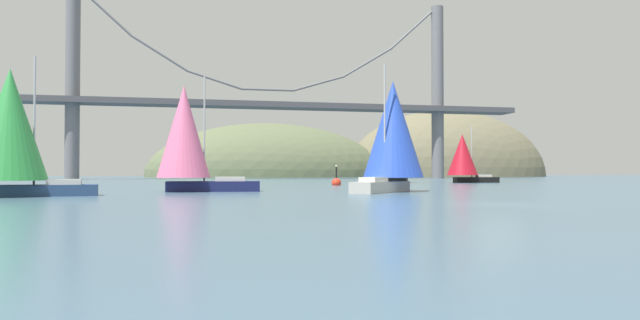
{
  "coord_description": "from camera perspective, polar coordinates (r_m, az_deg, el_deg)",
  "views": [
    {
      "loc": [
        -14.58,
        -25.36,
        1.67
      ],
      "look_at": [
        0.0,
        41.65,
        3.03
      ],
      "focal_mm": 31.39,
      "sensor_mm": 36.0,
      "label": 1
    }
  ],
  "objects": [
    {
      "name": "ground_plane",
      "position": [
        29.3,
        17.64,
        -4.35
      ],
      "size": [
        360.0,
        360.0,
        0.0
      ],
      "primitive_type": "plane",
      "color": "#426075"
    },
    {
      "name": "sailboat_green_sail",
      "position": [
        41.81,
        -28.9,
        2.84
      ],
      "size": [
        8.15,
        5.34,
        9.31
      ],
      "color": "navy",
      "rests_on": "ground_plane"
    },
    {
      "name": "sailboat_crimson_sail",
      "position": [
        82.91,
        14.42,
        0.35
      ],
      "size": [
        7.64,
        4.73,
        8.14
      ],
      "color": "black",
      "rests_on": "ground_plane"
    },
    {
      "name": "headland_right",
      "position": [
        176.86,
        12.67,
        -1.65
      ],
      "size": [
        63.18,
        44.0,
        40.91
      ],
      "primitive_type": "ellipsoid",
      "color": "#6B664C",
      "rests_on": "ground_plane"
    },
    {
      "name": "channel_buoy",
      "position": [
        65.56,
        1.68,
        -2.27
      ],
      "size": [
        1.1,
        1.1,
        2.64
      ],
      "color": "red",
      "rests_on": "ground_plane"
    },
    {
      "name": "sailboat_blue_spinnaker",
      "position": [
        46.05,
        7.38,
        2.81
      ],
      "size": [
        8.16,
        8.1,
        10.27
      ],
      "color": "#B7B2A8",
      "rests_on": "ground_plane"
    },
    {
      "name": "suspension_bridge",
      "position": [
        122.3,
        -5.35,
        6.44
      ],
      "size": [
        115.01,
        6.0,
        40.08
      ],
      "color": "slate",
      "rests_on": "ground_plane"
    },
    {
      "name": "sailboat_pink_spinnaker",
      "position": [
        46.64,
        -13.46,
        2.38
      ],
      "size": [
        8.4,
        4.49,
        9.45
      ],
      "color": "#191E4C",
      "rests_on": "ground_plane"
    },
    {
      "name": "headland_center",
      "position": [
        161.56,
        -5.31,
        -1.72
      ],
      "size": [
        68.85,
        44.0,
        30.83
      ],
      "primitive_type": "ellipsoid",
      "color": "#5B6647",
      "rests_on": "ground_plane"
    },
    {
      "name": "sailboat_navy_sail",
      "position": [
        80.66,
        7.91,
        0.67
      ],
      "size": [
        7.27,
        6.01,
        8.73
      ],
      "color": "black",
      "rests_on": "ground_plane"
    }
  ]
}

